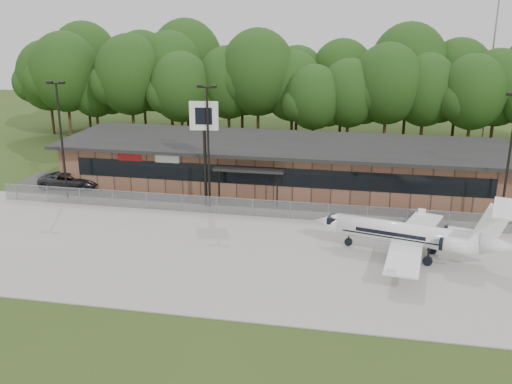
% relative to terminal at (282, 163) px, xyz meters
% --- Properties ---
extents(ground, '(160.00, 160.00, 0.00)m').
position_rel_terminal_xyz_m(ground, '(0.00, -23.94, -2.18)').
color(ground, '#2D4217').
rests_on(ground, ground).
extents(apron, '(64.00, 18.00, 0.08)m').
position_rel_terminal_xyz_m(apron, '(0.00, -15.94, -2.14)').
color(apron, '#9E9B93').
rests_on(apron, ground).
extents(parking_lot, '(50.00, 9.00, 0.06)m').
position_rel_terminal_xyz_m(parking_lot, '(0.00, -4.44, -2.15)').
color(parking_lot, '#383835').
rests_on(parking_lot, ground).
extents(terminal, '(41.00, 11.65, 4.30)m').
position_rel_terminal_xyz_m(terminal, '(0.00, 0.00, 0.00)').
color(terminal, brown).
rests_on(terminal, ground).
extents(fence, '(46.00, 0.04, 1.52)m').
position_rel_terminal_xyz_m(fence, '(0.00, -8.94, -1.40)').
color(fence, gray).
rests_on(fence, ground).
extents(treeline, '(72.00, 12.00, 15.00)m').
position_rel_terminal_xyz_m(treeline, '(0.00, 18.06, 5.32)').
color(treeline, '#193811').
rests_on(treeline, ground).
extents(radio_mast, '(0.20, 0.20, 25.00)m').
position_rel_terminal_xyz_m(radio_mast, '(22.00, 24.06, 10.32)').
color(radio_mast, gray).
rests_on(radio_mast, ground).
extents(light_pole_left, '(1.55, 0.30, 10.23)m').
position_rel_terminal_xyz_m(light_pole_left, '(-18.00, -7.44, 3.80)').
color(light_pole_left, black).
rests_on(light_pole_left, ground).
extents(light_pole_mid, '(1.55, 0.30, 10.23)m').
position_rel_terminal_xyz_m(light_pole_mid, '(-5.00, -7.44, 3.80)').
color(light_pole_mid, black).
rests_on(light_pole_mid, ground).
extents(light_pole_right, '(1.55, 0.30, 10.23)m').
position_rel_terminal_xyz_m(light_pole_right, '(18.00, -7.44, 3.80)').
color(light_pole_right, black).
rests_on(light_pole_right, ground).
extents(business_jet, '(13.09, 11.78, 4.43)m').
position_rel_terminal_xyz_m(business_jet, '(11.01, -14.60, -0.59)').
color(business_jet, white).
rests_on(business_jet, ground).
extents(suv, '(5.97, 3.29, 1.58)m').
position_rel_terminal_xyz_m(suv, '(-19.13, -4.64, -1.38)').
color(suv, '#302F32').
rests_on(suv, ground).
extents(pole_sign, '(2.34, 0.55, 8.89)m').
position_rel_terminal_xyz_m(pole_sign, '(-5.39, -7.14, 4.62)').
color(pole_sign, black).
rests_on(pole_sign, ground).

